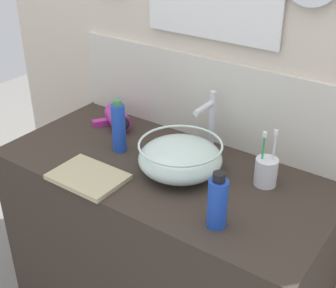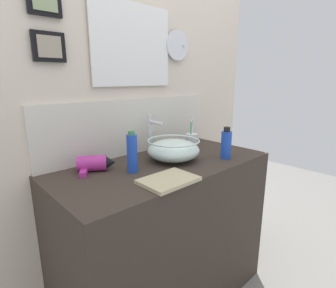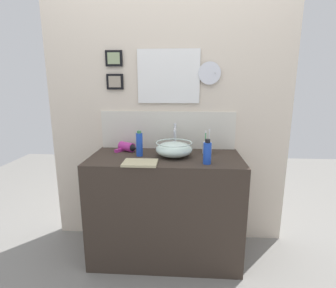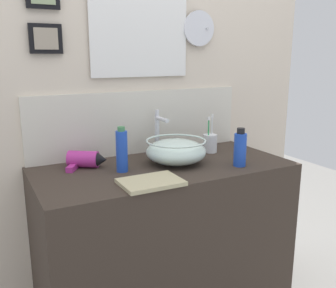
# 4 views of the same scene
# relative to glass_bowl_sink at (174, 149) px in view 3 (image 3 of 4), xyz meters

# --- Properties ---
(ground_plane) EXTENTS (6.00, 6.00, 0.00)m
(ground_plane) POSITION_rel_glass_bowl_sink_xyz_m (-0.06, -0.01, -0.90)
(ground_plane) COLOR gray
(vanity_counter) EXTENTS (1.17, 0.55, 0.84)m
(vanity_counter) POSITION_rel_glass_bowl_sink_xyz_m (-0.06, -0.01, -0.48)
(vanity_counter) COLOR #382D26
(vanity_counter) RESTS_ON ground
(back_panel) EXTENTS (2.06, 0.10, 2.31)m
(back_panel) POSITION_rel_glass_bowl_sink_xyz_m (-0.07, 0.30, 0.25)
(back_panel) COLOR beige
(back_panel) RESTS_ON ground
(glass_bowl_sink) EXTENTS (0.28, 0.28, 0.11)m
(glass_bowl_sink) POSITION_rel_glass_bowl_sink_xyz_m (0.00, 0.00, 0.00)
(glass_bowl_sink) COLOR silver
(glass_bowl_sink) RESTS_ON vanity_counter
(faucet) EXTENTS (0.02, 0.12, 0.23)m
(faucet) POSITION_rel_glass_bowl_sink_xyz_m (0.00, 0.18, 0.07)
(faucet) COLOR silver
(faucet) RESTS_ON vanity_counter
(hair_drier) EXTENTS (0.20, 0.16, 0.08)m
(hair_drier) POSITION_rel_glass_bowl_sink_xyz_m (-0.39, 0.13, -0.02)
(hair_drier) COLOR #B22D8C
(hair_drier) RESTS_ON vanity_counter
(toothbrush_cup) EXTENTS (0.07, 0.07, 0.20)m
(toothbrush_cup) POSITION_rel_glass_bowl_sink_xyz_m (0.26, 0.10, -0.01)
(toothbrush_cup) COLOR silver
(toothbrush_cup) RESTS_ON vanity_counter
(soap_dispenser) EXTENTS (0.06, 0.06, 0.18)m
(soap_dispenser) POSITION_rel_glass_bowl_sink_xyz_m (0.24, -0.17, 0.02)
(soap_dispenser) COLOR blue
(soap_dispenser) RESTS_ON vanity_counter
(shampoo_bottle) EXTENTS (0.05, 0.05, 0.20)m
(shampoo_bottle) POSITION_rel_glass_bowl_sink_xyz_m (-0.27, 0.00, 0.03)
(shampoo_bottle) COLOR blue
(shampoo_bottle) RESTS_ON vanity_counter
(hand_towel) EXTENTS (0.24, 0.17, 0.02)m
(hand_towel) POSITION_rel_glass_bowl_sink_xyz_m (-0.23, -0.21, -0.05)
(hand_towel) COLOR tan
(hand_towel) RESTS_ON vanity_counter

